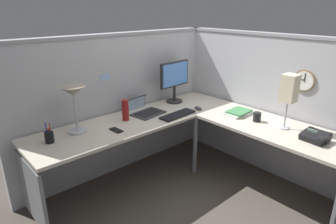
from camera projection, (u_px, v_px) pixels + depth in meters
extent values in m
plane|color=#4C443D|center=(195.00, 183.00, 3.23)|extent=(6.80, 6.80, 0.00)
cube|color=#B2B2B7|center=(120.00, 105.00, 3.34)|extent=(2.57, 0.10, 1.55)
cube|color=#939399|center=(116.00, 34.00, 3.07)|extent=(2.57, 0.12, 0.03)
cube|color=#B2B2B7|center=(266.00, 106.00, 3.32)|extent=(0.10, 2.37, 1.55)
cube|color=#939399|center=(275.00, 34.00, 3.05)|extent=(0.12, 2.37, 0.03)
cube|color=beige|center=(140.00, 120.00, 3.08)|extent=(2.35, 0.66, 0.03)
cube|color=beige|center=(275.00, 129.00, 2.85)|extent=(0.66, 1.49, 0.03)
cylinder|color=slate|center=(195.00, 145.00, 3.32)|extent=(0.05, 0.05, 0.70)
cube|color=slate|center=(32.00, 192.00, 2.48)|extent=(0.03, 0.58, 0.60)
cylinder|color=#232326|center=(174.00, 101.00, 3.59)|extent=(0.20, 0.20, 0.02)
cylinder|color=#232326|center=(174.00, 93.00, 3.56)|extent=(0.04, 0.04, 0.20)
cube|color=#232326|center=(175.00, 74.00, 3.48)|extent=(0.46, 0.07, 0.30)
cube|color=#4C84D8|center=(176.00, 74.00, 3.47)|extent=(0.42, 0.04, 0.26)
cube|color=#38383D|center=(148.00, 113.00, 3.19)|extent=(0.37, 0.28, 0.02)
cube|color=black|center=(148.00, 112.00, 3.18)|extent=(0.31, 0.22, 0.00)
cube|color=#38383D|center=(134.00, 106.00, 3.31)|extent=(0.35, 0.11, 0.22)
cube|color=#99B2D1|center=(134.00, 106.00, 3.31)|extent=(0.31, 0.09, 0.18)
cube|color=black|center=(178.00, 115.00, 3.14)|extent=(0.44, 0.16, 0.02)
ellipsoid|color=#38383D|center=(198.00, 108.00, 3.32)|extent=(0.06, 0.10, 0.03)
cylinder|color=#B7BABF|center=(78.00, 131.00, 2.74)|extent=(0.17, 0.17, 0.02)
cylinder|color=#B7BABF|center=(75.00, 112.00, 2.67)|extent=(0.02, 0.02, 0.38)
cone|color=gray|center=(73.00, 91.00, 2.60)|extent=(0.24, 0.24, 0.09)
cylinder|color=black|center=(49.00, 137.00, 2.51)|extent=(0.08, 0.08, 0.10)
cylinder|color=#1E1EB2|center=(46.00, 130.00, 2.49)|extent=(0.01, 0.02, 0.13)
cylinder|color=#B21E1E|center=(50.00, 130.00, 2.49)|extent=(0.01, 0.01, 0.13)
cylinder|color=#D8591E|center=(48.00, 129.00, 2.50)|extent=(0.03, 0.03, 0.01)
cube|color=black|center=(116.00, 130.00, 2.76)|extent=(0.08, 0.15, 0.01)
cylinder|color=maroon|center=(125.00, 110.00, 2.98)|extent=(0.07, 0.07, 0.22)
cube|color=black|center=(315.00, 137.00, 2.55)|extent=(0.21, 0.22, 0.10)
cube|color=#8CA58C|center=(312.00, 132.00, 2.56)|extent=(0.02, 0.09, 0.04)
cube|color=black|center=(325.00, 138.00, 2.48)|extent=(0.19, 0.06, 0.04)
cube|color=silver|center=(237.00, 113.00, 3.18)|extent=(0.29, 0.23, 0.02)
cube|color=#3F7F4C|center=(239.00, 111.00, 3.17)|extent=(0.27, 0.21, 0.02)
cylinder|color=#B7BABF|center=(284.00, 127.00, 2.82)|extent=(0.11, 0.11, 0.01)
cylinder|color=#B7BABF|center=(286.00, 115.00, 2.78)|extent=(0.02, 0.02, 0.27)
cube|color=beige|center=(290.00, 88.00, 2.69)|extent=(0.13, 0.13, 0.26)
cylinder|color=black|center=(257.00, 117.00, 2.97)|extent=(0.08, 0.08, 0.10)
cylinder|color=olive|center=(304.00, 81.00, 2.88)|extent=(0.03, 0.22, 0.22)
cylinder|color=white|center=(303.00, 81.00, 2.87)|extent=(0.00, 0.19, 0.19)
cube|color=black|center=(302.00, 80.00, 2.87)|extent=(0.00, 0.06, 0.01)
cube|color=black|center=(305.00, 78.00, 2.84)|extent=(0.00, 0.01, 0.08)
cube|color=#99B7E5|center=(105.00, 77.00, 3.06)|extent=(0.11, 0.00, 0.07)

